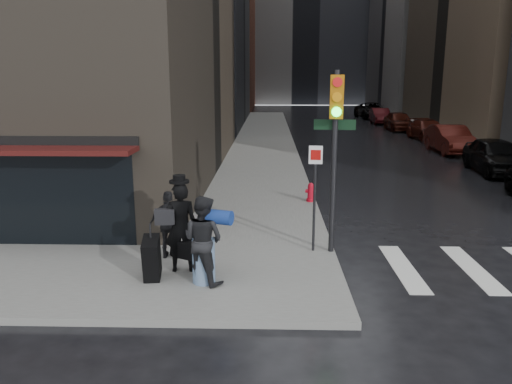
# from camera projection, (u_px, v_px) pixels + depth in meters

# --- Properties ---
(ground) EXTENTS (140.00, 140.00, 0.00)m
(ground) POSITION_uv_depth(u_px,v_px,m) (251.00, 283.00, 10.73)
(ground) COLOR black
(ground) RESTS_ON ground
(sidewalk_left) EXTENTS (4.00, 50.00, 0.15)m
(sidewalk_left) POSITION_uv_depth(u_px,v_px,m) (265.00, 136.00, 37.01)
(sidewalk_left) COLOR slate
(sidewalk_left) RESTS_ON ground
(sidewalk_right) EXTENTS (3.00, 50.00, 0.15)m
(sidewalk_right) POSITION_uv_depth(u_px,v_px,m) (448.00, 137.00, 36.66)
(sidewalk_right) COLOR slate
(sidewalk_right) RESTS_ON ground
(bldg_left_far) EXTENTS (22.00, 20.00, 26.00)m
(bldg_left_far) POSITION_uv_depth(u_px,v_px,m) (173.00, 13.00, 68.56)
(bldg_left_far) COLOR brown
(bldg_left_far) RESTS_ON ground
(bldg_right_far) EXTENTS (22.00, 20.00, 25.00)m
(bldg_right_far) POSITION_uv_depth(u_px,v_px,m) (470.00, 12.00, 63.74)
(bldg_right_far) COLOR slate
(bldg_right_far) RESTS_ON ground
(bldg_distant) EXTENTS (40.00, 12.00, 32.00)m
(bldg_distant) POSITION_uv_depth(u_px,v_px,m) (304.00, 6.00, 82.97)
(bldg_distant) COLOR slate
(bldg_distant) RESTS_ON ground
(man_overcoat) EXTENTS (1.14, 1.21, 2.19)m
(man_overcoat) POSITION_uv_depth(u_px,v_px,m) (175.00, 232.00, 10.75)
(man_overcoat) COLOR black
(man_overcoat) RESTS_ON ground
(man_jeans) EXTENTS (1.26, 1.15, 1.86)m
(man_jeans) POSITION_uv_depth(u_px,v_px,m) (203.00, 239.00, 10.22)
(man_jeans) COLOR black
(man_jeans) RESTS_ON ground
(man_greycoat) EXTENTS (0.95, 0.42, 1.61)m
(man_greycoat) POSITION_uv_depth(u_px,v_px,m) (170.00, 225.00, 11.69)
(man_greycoat) COLOR black
(man_greycoat) RESTS_ON ground
(traffic_light) EXTENTS (1.08, 0.51, 4.34)m
(traffic_light) POSITION_uv_depth(u_px,v_px,m) (333.00, 138.00, 11.57)
(traffic_light) COLOR black
(traffic_light) RESTS_ON ground
(fire_hydrant) EXTENTS (0.38, 0.29, 0.65)m
(fire_hydrant) POSITION_uv_depth(u_px,v_px,m) (311.00, 193.00, 17.15)
(fire_hydrant) COLOR #B50B1D
(fire_hydrant) RESTS_ON ground
(parked_car_1) EXTENTS (2.29, 4.91, 1.63)m
(parked_car_1) POSITION_uv_depth(u_px,v_px,m) (496.00, 156.00, 22.93)
(parked_car_1) COLOR black
(parked_car_1) RESTS_ON ground
(parked_car_2) EXTENTS (1.72, 4.90, 1.61)m
(parked_car_2) POSITION_uv_depth(u_px,v_px,m) (450.00, 139.00, 29.12)
(parked_car_2) COLOR #40120C
(parked_car_2) RESTS_ON ground
(parked_car_3) EXTENTS (2.19, 4.92, 1.40)m
(parked_car_3) POSITION_uv_depth(u_px,v_px,m) (428.00, 130.00, 35.33)
(parked_car_3) COLOR #45150D
(parked_car_3) RESTS_ON ground
(parked_car_4) EXTENTS (1.90, 4.65, 1.58)m
(parked_car_4) POSITION_uv_depth(u_px,v_px,m) (399.00, 121.00, 41.52)
(parked_car_4) COLOR #3F150C
(parked_car_4) RESTS_ON ground
(parked_car_5) EXTENTS (1.76, 4.51, 1.46)m
(parked_car_5) POSITION_uv_depth(u_px,v_px,m) (380.00, 116.00, 47.74)
(parked_car_5) COLOR #3B0B0E
(parked_car_5) RESTS_ON ground
(parked_car_6) EXTENTS (3.10, 6.17, 1.68)m
(parked_car_6) POSITION_uv_depth(u_px,v_px,m) (372.00, 111.00, 53.90)
(parked_car_6) COLOR black
(parked_car_6) RESTS_ON ground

